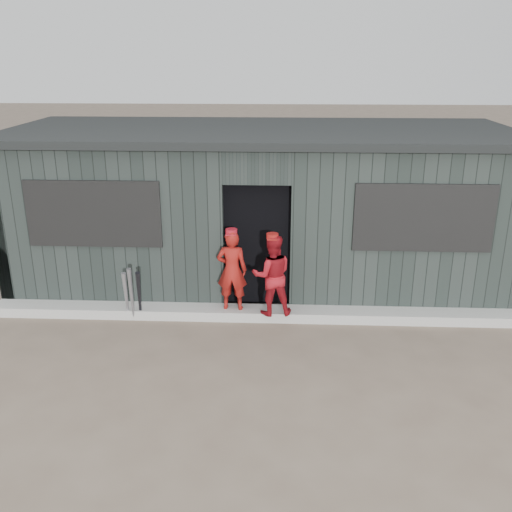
{
  "coord_description": "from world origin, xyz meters",
  "views": [
    {
      "loc": [
        0.36,
        -5.98,
        3.78
      ],
      "look_at": [
        0.0,
        1.8,
        1.0
      ],
      "focal_mm": 40.0,
      "sensor_mm": 36.0,
      "label": 1
    }
  ],
  "objects_px": {
    "bat_left": "(126,296)",
    "bat_right": "(139,296)",
    "player_red_right": "(272,275)",
    "dugout": "(261,207)",
    "bat_mid": "(131,295)",
    "player_grey_back": "(287,267)",
    "player_red_left": "(232,270)"
  },
  "relations": [
    {
      "from": "bat_left",
      "to": "dugout",
      "type": "bearing_deg",
      "value": 44.15
    },
    {
      "from": "bat_left",
      "to": "bat_mid",
      "type": "relative_size",
      "value": 0.92
    },
    {
      "from": "player_red_left",
      "to": "dugout",
      "type": "distance_m",
      "value": 1.8
    },
    {
      "from": "bat_mid",
      "to": "player_red_right",
      "type": "xyz_separation_m",
      "value": [
        2.06,
        0.07,
        0.32
      ]
    },
    {
      "from": "player_red_right",
      "to": "player_grey_back",
      "type": "bearing_deg",
      "value": -115.26
    },
    {
      "from": "bat_left",
      "to": "bat_mid",
      "type": "height_order",
      "value": "bat_mid"
    },
    {
      "from": "bat_right",
      "to": "bat_mid",
      "type": "bearing_deg",
      "value": 179.27
    },
    {
      "from": "bat_left",
      "to": "player_red_left",
      "type": "relative_size",
      "value": 0.65
    },
    {
      "from": "bat_left",
      "to": "bat_right",
      "type": "relative_size",
      "value": 0.92
    },
    {
      "from": "bat_right",
      "to": "player_red_left",
      "type": "relative_size",
      "value": 0.71
    },
    {
      "from": "bat_left",
      "to": "player_red_left",
      "type": "distance_m",
      "value": 1.61
    },
    {
      "from": "player_red_left",
      "to": "player_red_right",
      "type": "height_order",
      "value": "player_red_left"
    },
    {
      "from": "bat_mid",
      "to": "player_red_left",
      "type": "distance_m",
      "value": 1.52
    },
    {
      "from": "bat_mid",
      "to": "dugout",
      "type": "height_order",
      "value": "dugout"
    },
    {
      "from": "bat_mid",
      "to": "player_grey_back",
      "type": "distance_m",
      "value": 2.42
    },
    {
      "from": "player_grey_back",
      "to": "dugout",
      "type": "xyz_separation_m",
      "value": [
        -0.46,
        1.12,
        0.68
      ]
    },
    {
      "from": "dugout",
      "to": "bat_right",
      "type": "bearing_deg",
      "value": -131.94
    },
    {
      "from": "bat_left",
      "to": "bat_mid",
      "type": "xyz_separation_m",
      "value": [
        0.09,
        -0.04,
        0.04
      ]
    },
    {
      "from": "bat_mid",
      "to": "player_red_right",
      "type": "relative_size",
      "value": 0.72
    },
    {
      "from": "bat_mid",
      "to": "bat_right",
      "type": "distance_m",
      "value": 0.12
    },
    {
      "from": "dugout",
      "to": "player_grey_back",
      "type": "bearing_deg",
      "value": -67.59
    },
    {
      "from": "bat_right",
      "to": "dugout",
      "type": "distance_m",
      "value": 2.7
    },
    {
      "from": "player_red_right",
      "to": "dugout",
      "type": "xyz_separation_m",
      "value": [
        -0.24,
        1.82,
        0.53
      ]
    },
    {
      "from": "bat_right",
      "to": "dugout",
      "type": "relative_size",
      "value": 0.1
    },
    {
      "from": "player_red_left",
      "to": "dugout",
      "type": "xyz_separation_m",
      "value": [
        0.36,
        1.68,
        0.53
      ]
    },
    {
      "from": "bat_right",
      "to": "dugout",
      "type": "height_order",
      "value": "dugout"
    },
    {
      "from": "bat_mid",
      "to": "dugout",
      "type": "distance_m",
      "value": 2.77
    },
    {
      "from": "bat_left",
      "to": "bat_mid",
      "type": "distance_m",
      "value": 0.11
    },
    {
      "from": "bat_left",
      "to": "player_grey_back",
      "type": "bearing_deg",
      "value": 17.31
    },
    {
      "from": "player_red_left",
      "to": "player_red_right",
      "type": "distance_m",
      "value": 0.61
    },
    {
      "from": "bat_mid",
      "to": "player_red_right",
      "type": "bearing_deg",
      "value": 2.02
    },
    {
      "from": "player_red_left",
      "to": "player_grey_back",
      "type": "distance_m",
      "value": 1.0
    }
  ]
}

